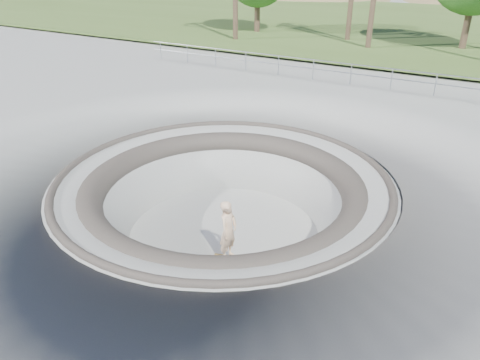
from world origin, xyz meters
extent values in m
plane|color=#9A9A95|center=(0.00, 0.00, 0.00)|extent=(180.00, 180.00, 0.00)
torus|color=#9A9A95|center=(0.00, 0.00, -2.00)|extent=(14.00, 14.00, 4.00)
cylinder|color=#9A9A95|center=(0.00, 0.00, -1.95)|extent=(6.60, 6.60, 0.10)
torus|color=#433D36|center=(0.00, 0.00, -0.02)|extent=(10.24, 10.24, 0.24)
torus|color=#433D36|center=(0.00, 0.00, -0.45)|extent=(8.91, 8.91, 0.81)
cube|color=#415923|center=(0.00, 34.00, 0.22)|extent=(180.00, 36.00, 0.12)
ellipsoid|color=olive|center=(-22.00, 55.00, -6.44)|extent=(50.40, 36.00, 23.40)
cylinder|color=#92959A|center=(0.00, 12.00, 1.17)|extent=(25.00, 0.05, 0.05)
cylinder|color=#92959A|center=(0.00, 12.00, 0.72)|extent=(25.00, 0.05, 0.05)
cube|color=brown|center=(0.94, -1.25, -1.82)|extent=(0.94, 0.52, 0.02)
cylinder|color=#A9AAAE|center=(0.94, -1.25, -1.86)|extent=(0.10, 0.19, 0.04)
cylinder|color=#A9AAAE|center=(0.94, -1.25, -1.86)|extent=(0.10, 0.19, 0.04)
cylinder|color=silver|center=(0.94, -1.25, -1.86)|extent=(0.08, 0.05, 0.07)
cylinder|color=silver|center=(0.94, -1.25, -1.86)|extent=(0.08, 0.05, 0.07)
cylinder|color=silver|center=(0.94, -1.25, -1.86)|extent=(0.08, 0.05, 0.07)
cylinder|color=silver|center=(0.94, -1.25, -1.86)|extent=(0.08, 0.05, 0.07)
imported|color=beige|center=(0.94, -1.25, -0.87)|extent=(0.48, 0.70, 1.86)
cylinder|color=brown|center=(-11.55, 23.61, 2.46)|extent=(0.44, 0.44, 4.57)
cylinder|color=brown|center=(3.66, 24.32, 2.77)|extent=(0.44, 0.44, 5.20)
camera|label=1|loc=(6.85, -10.77, 6.30)|focal=35.00mm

